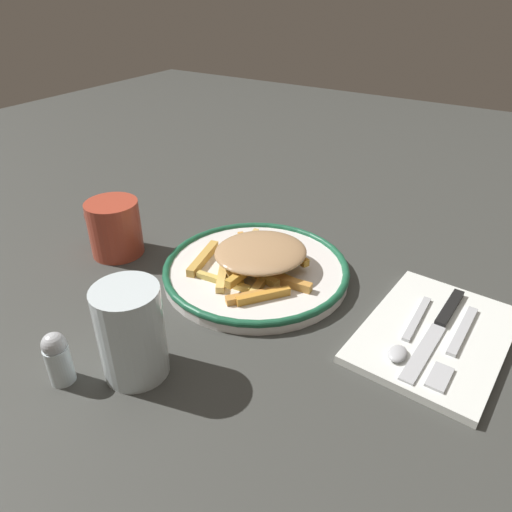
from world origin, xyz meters
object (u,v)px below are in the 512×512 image
(fork, at_px, (455,345))
(spoon, at_px, (406,339))
(plate, at_px, (256,270))
(napkin, at_px, (434,337))
(knife, at_px, (440,324))
(water_glass, at_px, (131,332))
(coffee_mug, at_px, (114,228))
(fries_heap, at_px, (257,257))
(salt_shaker, at_px, (58,358))

(fork, distance_m, spoon, 0.06)
(plate, relative_size, fork, 1.63)
(napkin, relative_size, knife, 1.12)
(spoon, bearing_deg, knife, -118.38)
(knife, relative_size, water_glass, 1.79)
(knife, height_order, water_glass, water_glass)
(napkin, bearing_deg, coffee_mug, 6.54)
(fries_heap, distance_m, salt_shaker, 0.31)
(fork, relative_size, coffee_mug, 1.55)
(plate, bearing_deg, knife, -177.03)
(fork, xyz_separation_m, coffee_mug, (0.54, 0.05, 0.03))
(napkin, xyz_separation_m, coffee_mug, (0.51, 0.06, 0.04))
(coffee_mug, xyz_separation_m, salt_shaker, (-0.16, 0.24, -0.01))
(plate, height_order, salt_shaker, salt_shaker)
(fries_heap, relative_size, spoon, 1.35)
(plate, relative_size, spoon, 1.90)
(plate, height_order, fork, plate)
(spoon, bearing_deg, fork, -157.68)
(plate, xyz_separation_m, spoon, (-0.25, 0.04, 0.00))
(spoon, xyz_separation_m, water_glass, (0.26, 0.21, 0.04))
(plate, xyz_separation_m, napkin, (-0.28, 0.00, -0.01))
(napkin, distance_m, salt_shaker, 0.46)
(napkin, distance_m, spoon, 0.05)
(fries_heap, relative_size, salt_shaker, 2.99)
(plate, distance_m, salt_shaker, 0.32)
(fries_heap, bearing_deg, salt_shaker, 75.52)
(fork, xyz_separation_m, knife, (0.03, -0.03, 0.00))
(fries_heap, xyz_separation_m, salt_shaker, (0.08, 0.30, -0.00))
(coffee_mug, distance_m, salt_shaker, 0.29)
(fork, relative_size, salt_shaker, 2.57)
(plate, bearing_deg, napkin, 179.05)
(napkin, xyz_separation_m, knife, (-0.00, -0.02, 0.01))
(salt_shaker, bearing_deg, knife, -137.41)
(water_glass, bearing_deg, napkin, -139.45)
(spoon, xyz_separation_m, coffee_mug, (0.48, 0.02, 0.03))
(fork, bearing_deg, knife, -49.79)
(plate, distance_m, napkin, 0.28)
(plate, height_order, fries_heap, fries_heap)
(plate, bearing_deg, salt_shaker, 76.65)
(spoon, distance_m, water_glass, 0.34)
(water_glass, xyz_separation_m, coffee_mug, (0.23, -0.19, -0.01))
(spoon, bearing_deg, coffee_mug, 2.81)
(spoon, bearing_deg, plate, -9.06)
(fries_heap, distance_m, coffee_mug, 0.25)
(plate, xyz_separation_m, knife, (-0.28, -0.01, 0.00))
(fork, xyz_separation_m, spoon, (0.06, 0.02, 0.00))
(fries_heap, bearing_deg, knife, -175.70)
(knife, height_order, salt_shaker, salt_shaker)
(plate, relative_size, salt_shaker, 4.20)
(spoon, relative_size, salt_shaker, 2.21)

